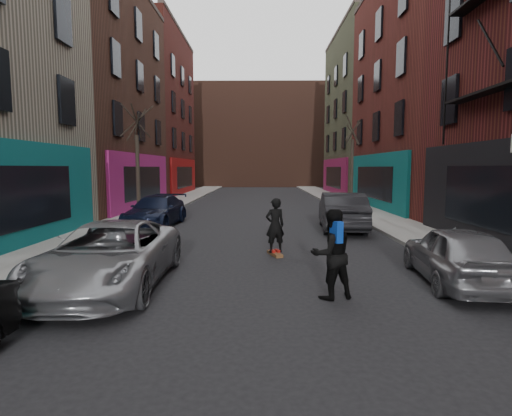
{
  "coord_description": "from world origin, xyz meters",
  "views": [
    {
      "loc": [
        0.12,
        -2.6,
        2.64
      ],
      "look_at": [
        0.02,
        7.67,
        1.6
      ],
      "focal_mm": 28.0,
      "sensor_mm": 36.0,
      "label": 1
    }
  ],
  "objects_px": {
    "parked_right_end": "(342,211)",
    "skateboarder": "(275,225)",
    "parked_right_far": "(457,254)",
    "skateboard": "(275,254)",
    "pedestrian": "(331,254)",
    "tree_right_far": "(352,154)",
    "tree_left_far": "(137,153)",
    "parked_left_far": "(110,255)",
    "parked_left_end": "(156,211)"
  },
  "relations": [
    {
      "from": "parked_right_end",
      "to": "skateboard",
      "type": "bearing_deg",
      "value": 64.27
    },
    {
      "from": "parked_left_far",
      "to": "skateboarder",
      "type": "distance_m",
      "value": 4.95
    },
    {
      "from": "tree_right_far",
      "to": "pedestrian",
      "type": "xyz_separation_m",
      "value": [
        -4.64,
        -18.7,
        -2.61
      ]
    },
    {
      "from": "tree_right_far",
      "to": "pedestrian",
      "type": "distance_m",
      "value": 19.45
    },
    {
      "from": "parked_right_far",
      "to": "parked_right_end",
      "type": "height_order",
      "value": "parked_right_end"
    },
    {
      "from": "parked_left_end",
      "to": "parked_right_far",
      "type": "bearing_deg",
      "value": -39.77
    },
    {
      "from": "parked_right_far",
      "to": "skateboard",
      "type": "relative_size",
      "value": 4.98
    },
    {
      "from": "skateboard",
      "to": "pedestrian",
      "type": "bearing_deg",
      "value": -95.16
    },
    {
      "from": "skateboarder",
      "to": "pedestrian",
      "type": "height_order",
      "value": "pedestrian"
    },
    {
      "from": "parked_left_end",
      "to": "pedestrian",
      "type": "distance_m",
      "value": 11.72
    },
    {
      "from": "skateboarder",
      "to": "tree_right_far",
      "type": "bearing_deg",
      "value": -130.1
    },
    {
      "from": "parked_left_end",
      "to": "tree_left_far",
      "type": "bearing_deg",
      "value": 124.57
    },
    {
      "from": "skateboard",
      "to": "tree_right_far",
      "type": "bearing_deg",
      "value": 49.9
    },
    {
      "from": "tree_right_far",
      "to": "parked_left_far",
      "type": "bearing_deg",
      "value": -117.64
    },
    {
      "from": "tree_left_far",
      "to": "parked_left_end",
      "type": "relative_size",
      "value": 1.37
    },
    {
      "from": "parked_right_end",
      "to": "tree_left_far",
      "type": "bearing_deg",
      "value": -15.54
    },
    {
      "from": "parked_right_far",
      "to": "pedestrian",
      "type": "xyz_separation_m",
      "value": [
        -3.04,
        -1.07,
        0.24
      ]
    },
    {
      "from": "parked_right_far",
      "to": "pedestrian",
      "type": "relative_size",
      "value": 2.19
    },
    {
      "from": "parked_left_far",
      "to": "parked_right_far",
      "type": "relative_size",
      "value": 1.29
    },
    {
      "from": "parked_left_far",
      "to": "parked_right_far",
      "type": "bearing_deg",
      "value": 1.08
    },
    {
      "from": "pedestrian",
      "to": "parked_left_end",
      "type": "bearing_deg",
      "value": -76.82
    },
    {
      "from": "parked_left_far",
      "to": "skateboarder",
      "type": "relative_size",
      "value": 3.13
    },
    {
      "from": "parked_left_far",
      "to": "parked_left_end",
      "type": "distance_m",
      "value": 9.32
    },
    {
      "from": "tree_left_far",
      "to": "skateboarder",
      "type": "relative_size",
      "value": 3.96
    },
    {
      "from": "skateboard",
      "to": "parked_right_end",
      "type": "bearing_deg",
      "value": 39.82
    },
    {
      "from": "tree_right_far",
      "to": "skateboard",
      "type": "relative_size",
      "value": 8.5
    },
    {
      "from": "parked_right_far",
      "to": "tree_right_far",
      "type": "bearing_deg",
      "value": -88.91
    },
    {
      "from": "parked_left_far",
      "to": "parked_right_far",
      "type": "distance_m",
      "value": 7.81
    },
    {
      "from": "parked_right_end",
      "to": "skateboard",
      "type": "relative_size",
      "value": 6.08
    },
    {
      "from": "parked_right_far",
      "to": "skateboard",
      "type": "height_order",
      "value": "parked_right_far"
    },
    {
      "from": "parked_left_end",
      "to": "skateboard",
      "type": "bearing_deg",
      "value": -45.06
    },
    {
      "from": "tree_left_far",
      "to": "pedestrian",
      "type": "height_order",
      "value": "tree_left_far"
    },
    {
      "from": "parked_left_end",
      "to": "skateboarder",
      "type": "bearing_deg",
      "value": -45.06
    },
    {
      "from": "parked_right_end",
      "to": "skateboarder",
      "type": "distance_m",
      "value": 5.88
    },
    {
      "from": "skateboarder",
      "to": "pedestrian",
      "type": "xyz_separation_m",
      "value": [
        0.99,
        -3.95,
        -0.0
      ]
    },
    {
      "from": "tree_right_far",
      "to": "pedestrian",
      "type": "relative_size",
      "value": 3.74
    },
    {
      "from": "parked_left_far",
      "to": "parked_right_end",
      "type": "height_order",
      "value": "parked_right_end"
    },
    {
      "from": "parked_left_end",
      "to": "parked_right_end",
      "type": "distance_m",
      "value": 8.25
    },
    {
      "from": "tree_right_far",
      "to": "parked_right_far",
      "type": "distance_m",
      "value": 17.93
    },
    {
      "from": "tree_left_far",
      "to": "parked_left_far",
      "type": "bearing_deg",
      "value": -75.91
    },
    {
      "from": "pedestrian",
      "to": "parked_right_far",
      "type": "bearing_deg",
      "value": -179.18
    },
    {
      "from": "tree_left_far",
      "to": "parked_right_far",
      "type": "height_order",
      "value": "tree_left_far"
    },
    {
      "from": "parked_left_end",
      "to": "pedestrian",
      "type": "height_order",
      "value": "pedestrian"
    },
    {
      "from": "skateboard",
      "to": "parked_left_end",
      "type": "bearing_deg",
      "value": 111.46
    },
    {
      "from": "tree_right_far",
      "to": "parked_left_far",
      "type": "relative_size",
      "value": 1.32
    },
    {
      "from": "tree_right_far",
      "to": "skateboarder",
      "type": "height_order",
      "value": "tree_right_far"
    },
    {
      "from": "pedestrian",
      "to": "tree_right_far",
      "type": "bearing_deg",
      "value": -122.48
    },
    {
      "from": "skateboard",
      "to": "skateboarder",
      "type": "relative_size",
      "value": 0.49
    },
    {
      "from": "parked_left_end",
      "to": "pedestrian",
      "type": "xyz_separation_m",
      "value": [
        6.16,
        -9.96,
        0.23
      ]
    },
    {
      "from": "tree_right_far",
      "to": "pedestrian",
      "type": "height_order",
      "value": "tree_right_far"
    }
  ]
}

